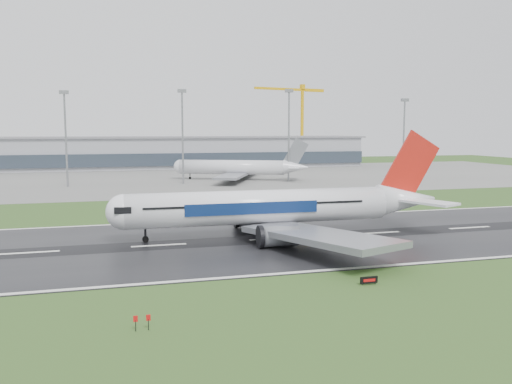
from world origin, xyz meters
name	(u,v)px	position (x,y,z in m)	size (l,w,h in m)	color
ground	(159,246)	(0.00, 0.00, 0.00)	(520.00, 520.00, 0.00)	#2A4A1B
runway	(159,246)	(0.00, 0.00, 0.05)	(400.00, 45.00, 0.10)	black
apron	(131,179)	(0.00, 125.00, 0.04)	(400.00, 130.00, 0.08)	slate
terminal	(126,153)	(0.00, 185.00, 7.50)	(240.00, 36.00, 15.00)	gray
main_airliner	(283,186)	(22.36, 2.47, 9.16)	(61.38, 58.46, 18.12)	white
parked_airliner	(237,160)	(39.04, 108.68, 7.84)	(52.93, 49.28, 15.51)	silver
tower_crane	(302,124)	(98.95, 200.00, 22.37)	(45.36, 2.47, 44.74)	#DFA40B
runway_sign	(369,281)	(23.21, -29.21, 0.52)	(2.30, 0.26, 1.04)	black
floodmast_2	(66,141)	(-21.65, 100.00, 15.43)	(0.64, 0.64, 30.86)	gray
floodmast_3	(183,139)	(17.25, 100.00, 16.02)	(0.64, 0.64, 32.03)	gray
floodmast_4	(289,137)	(56.76, 100.00, 16.41)	(0.64, 0.64, 32.82)	gray
floodmast_5	(404,140)	(104.82, 100.00, 15.09)	(0.64, 0.64, 30.18)	gray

